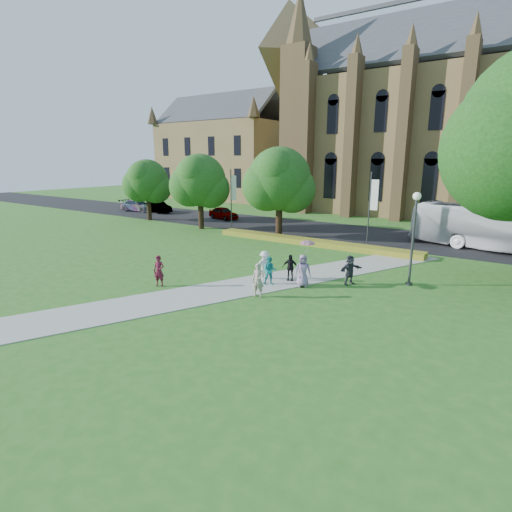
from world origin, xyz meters
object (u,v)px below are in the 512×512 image
Objects in this scene: streetlamp at (414,228)px; pedestrian_0 at (159,271)px; car_0 at (223,213)px; car_1 at (158,207)px; tour_coach at (500,228)px; car_2 at (138,206)px.

streetlamp is 14.31m from pedestrian_0.
car_1 is (-10.92, -0.26, 0.03)m from car_0.
pedestrian_0 is (24.17, -21.80, 0.14)m from car_1.
car_0 is at bearing 150.71° from streetlamp.
car_1 is (-35.65, 13.61, -2.53)m from streetlamp.
streetlamp is at bearing -105.01° from car_0.
car_0 is 2.41× the size of pedestrian_0.
streetlamp is at bearing 175.05° from tour_coach.
tour_coach is 39.09m from car_1.
car_0 is 25.73m from pedestrian_0.
streetlamp is 41.25m from car_2.
streetlamp reaches higher than car_0.
streetlamp is 28.47m from car_0.
car_0 is 0.92× the size of car_1.
streetlamp is at bearing 14.45° from pedestrian_0.
car_1 is at bearing 116.91° from pedestrian_0.
tour_coach is 28.19m from car_0.
car_0 is (-24.73, 13.87, -2.56)m from streetlamp.
car_0 is at bearing -95.02° from car_2.
tour_coach is 2.46× the size of car_2.
car_1 is at bearing 159.11° from streetlamp.
pedestrian_0 reaches higher than car_0.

